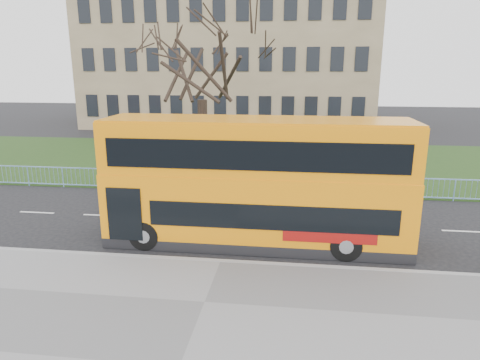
# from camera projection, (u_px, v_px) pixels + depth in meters

# --- Properties ---
(ground) EXTENTS (120.00, 120.00, 0.00)m
(ground) POSITION_uv_depth(u_px,v_px,m) (228.00, 245.00, 15.54)
(ground) COLOR black
(ground) RESTS_ON ground
(kerb) EXTENTS (80.00, 0.20, 0.14)m
(kerb) POSITION_uv_depth(u_px,v_px,m) (221.00, 262.00, 14.03)
(kerb) COLOR gray
(kerb) RESTS_ON ground
(grass_verge) EXTENTS (80.00, 15.40, 0.08)m
(grass_verge) POSITION_uv_depth(u_px,v_px,m) (260.00, 161.00, 29.24)
(grass_verge) COLOR #1E3915
(grass_verge) RESTS_ON ground
(guard_railing) EXTENTS (40.00, 0.12, 1.10)m
(guard_railing) POSITION_uv_depth(u_px,v_px,m) (248.00, 183.00, 21.73)
(guard_railing) COLOR #80ADE3
(guard_railing) RESTS_ON ground
(bare_tree) EXTENTS (7.33, 7.33, 10.46)m
(bare_tree) POSITION_uv_depth(u_px,v_px,m) (202.00, 85.00, 24.14)
(bare_tree) COLOR black
(bare_tree) RESTS_ON grass_verge
(civic_building) EXTENTS (30.00, 15.00, 14.00)m
(civic_building) POSITION_uv_depth(u_px,v_px,m) (231.00, 61.00, 47.93)
(civic_building) COLOR #77674C
(civic_building) RESTS_ON ground
(yellow_bus) EXTENTS (10.72, 2.60, 4.49)m
(yellow_bus) POSITION_uv_depth(u_px,v_px,m) (256.00, 179.00, 15.17)
(yellow_bus) COLOR orange
(yellow_bus) RESTS_ON ground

